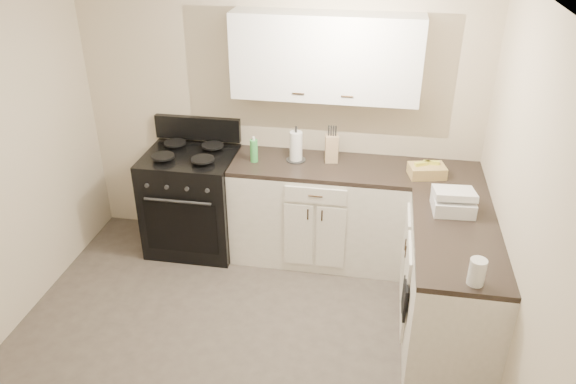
% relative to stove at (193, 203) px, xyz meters
% --- Properties ---
extents(floor, '(3.60, 3.60, 0.00)m').
position_rel_stove_xyz_m(floor, '(0.76, -1.48, -0.46)').
color(floor, '#473F38').
rests_on(floor, ground).
extents(ceiling, '(3.60, 3.60, 0.00)m').
position_rel_stove_xyz_m(ceiling, '(0.76, -1.48, 2.04)').
color(ceiling, white).
rests_on(ceiling, wall_back).
extents(wall_back, '(3.60, 0.00, 3.60)m').
position_rel_stove_xyz_m(wall_back, '(0.76, 0.32, 0.79)').
color(wall_back, beige).
rests_on(wall_back, ground).
extents(wall_right, '(0.00, 3.60, 3.60)m').
position_rel_stove_xyz_m(wall_right, '(2.56, -1.48, 0.79)').
color(wall_right, beige).
rests_on(wall_right, ground).
extents(base_cabinets_back, '(1.55, 0.60, 0.90)m').
position_rel_stove_xyz_m(base_cabinets_back, '(1.18, 0.02, -0.01)').
color(base_cabinets_back, white).
rests_on(base_cabinets_back, floor).
extents(base_cabinets_right, '(0.60, 1.90, 0.90)m').
position_rel_stove_xyz_m(base_cabinets_right, '(2.26, -0.63, -0.01)').
color(base_cabinets_right, white).
rests_on(base_cabinets_right, floor).
extents(countertop_back, '(1.55, 0.60, 0.04)m').
position_rel_stove_xyz_m(countertop_back, '(1.18, 0.02, 0.46)').
color(countertop_back, black).
rests_on(countertop_back, base_cabinets_back).
extents(countertop_right, '(0.60, 1.90, 0.04)m').
position_rel_stove_xyz_m(countertop_right, '(2.26, -0.63, 0.46)').
color(countertop_right, black).
rests_on(countertop_right, base_cabinets_right).
extents(upper_cabinets, '(1.55, 0.30, 0.70)m').
position_rel_stove_xyz_m(upper_cabinets, '(1.18, 0.18, 1.38)').
color(upper_cabinets, white).
rests_on(upper_cabinets, wall_back).
extents(stove, '(0.81, 0.69, 0.98)m').
position_rel_stove_xyz_m(stove, '(0.00, 0.00, 0.00)').
color(stove, black).
rests_on(stove, floor).
extents(knife_block, '(0.13, 0.12, 0.24)m').
position_rel_stove_xyz_m(knife_block, '(1.27, 0.11, 0.60)').
color(knife_block, tan).
rests_on(knife_block, countertop_back).
extents(paper_towel, '(0.14, 0.14, 0.27)m').
position_rel_stove_xyz_m(paper_towel, '(0.96, 0.07, 0.61)').
color(paper_towel, white).
rests_on(paper_towel, countertop_back).
extents(soap_bottle, '(0.09, 0.09, 0.20)m').
position_rel_stove_xyz_m(soap_bottle, '(0.60, -0.01, 0.58)').
color(soap_bottle, green).
rests_on(soap_bottle, countertop_back).
extents(picture_frame, '(0.11, 0.04, 0.13)m').
position_rel_stove_xyz_m(picture_frame, '(1.27, 0.25, 0.55)').
color(picture_frame, black).
rests_on(picture_frame, countertop_back).
extents(wicker_basket, '(0.33, 0.25, 0.10)m').
position_rel_stove_xyz_m(wicker_basket, '(2.08, -0.05, 0.53)').
color(wicker_basket, tan).
rests_on(wicker_basket, countertop_right).
extents(countertop_grill, '(0.31, 0.29, 0.11)m').
position_rel_stove_xyz_m(countertop_grill, '(2.24, -0.59, 0.53)').
color(countertop_grill, white).
rests_on(countertop_grill, countertop_right).
extents(glass_jar, '(0.11, 0.11, 0.17)m').
position_rel_stove_xyz_m(glass_jar, '(2.31, -1.48, 0.57)').
color(glass_jar, silver).
rests_on(glass_jar, countertop_right).
extents(oven_mitt_near, '(0.02, 0.15, 0.27)m').
position_rel_stove_xyz_m(oven_mitt_near, '(1.94, -1.16, 0.04)').
color(oven_mitt_near, black).
rests_on(oven_mitt_near, base_cabinets_right).
extents(oven_mitt_far, '(0.02, 0.14, 0.24)m').
position_rel_stove_xyz_m(oven_mitt_far, '(1.94, -1.01, -0.02)').
color(oven_mitt_far, black).
rests_on(oven_mitt_far, base_cabinets_right).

